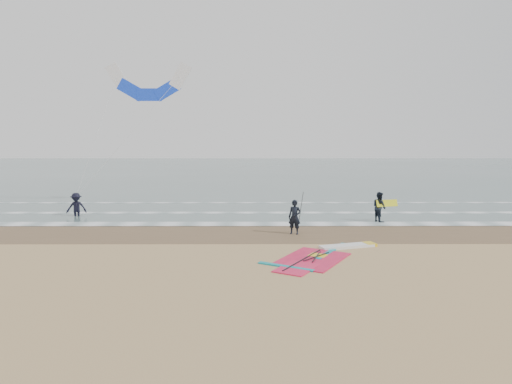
{
  "coord_description": "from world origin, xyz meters",
  "views": [
    {
      "loc": [
        -1.59,
        -16.71,
        4.81
      ],
      "look_at": [
        -1.52,
        5.0,
        2.2
      ],
      "focal_mm": 32.0,
      "sensor_mm": 36.0,
      "label": 1
    }
  ],
  "objects_px": {
    "surf_kite": "(149,86)",
    "person_standing": "(295,217)",
    "windsurf_rig": "(323,255)",
    "person_walking": "(379,207)",
    "person_wading": "(76,202)"
  },
  "relations": [
    {
      "from": "windsurf_rig",
      "to": "surf_kite",
      "type": "distance_m",
      "value": 19.23
    },
    {
      "from": "person_walking",
      "to": "person_wading",
      "type": "height_order",
      "value": "person_wading"
    },
    {
      "from": "surf_kite",
      "to": "person_standing",
      "type": "bearing_deg",
      "value": -46.51
    },
    {
      "from": "person_standing",
      "to": "surf_kite",
      "type": "relative_size",
      "value": 0.2
    },
    {
      "from": "windsurf_rig",
      "to": "surf_kite",
      "type": "bearing_deg",
      "value": 125.74
    },
    {
      "from": "person_walking",
      "to": "windsurf_rig",
      "type": "bearing_deg",
      "value": 130.68
    },
    {
      "from": "person_standing",
      "to": "person_walking",
      "type": "xyz_separation_m",
      "value": [
        5.13,
        3.34,
        -0.0
      ]
    },
    {
      "from": "windsurf_rig",
      "to": "surf_kite",
      "type": "relative_size",
      "value": 0.61
    },
    {
      "from": "person_wading",
      "to": "surf_kite",
      "type": "bearing_deg",
      "value": 41.33
    },
    {
      "from": "person_wading",
      "to": "surf_kite",
      "type": "relative_size",
      "value": 0.21
    },
    {
      "from": "windsurf_rig",
      "to": "surf_kite",
      "type": "xyz_separation_m",
      "value": [
        -10.12,
        14.07,
        8.33
      ]
    },
    {
      "from": "person_wading",
      "to": "person_standing",
      "type": "bearing_deg",
      "value": -33.42
    },
    {
      "from": "person_standing",
      "to": "person_walking",
      "type": "bearing_deg",
      "value": 53.13
    },
    {
      "from": "person_wading",
      "to": "surf_kite",
      "type": "distance_m",
      "value": 9.5
    },
    {
      "from": "windsurf_rig",
      "to": "person_walking",
      "type": "bearing_deg",
      "value": 60.34
    }
  ]
}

